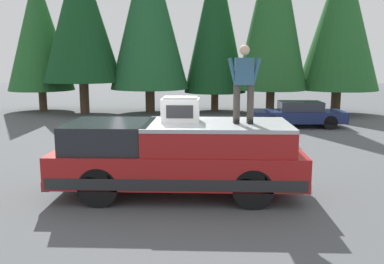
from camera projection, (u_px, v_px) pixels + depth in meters
The scene contains 11 objects.
ground_plane at pixel (150, 187), 9.85m from camera, with size 90.00×90.00×0.00m, color #4C4F51.
pickup_truck at pixel (178, 157), 9.24m from camera, with size 2.01×5.54×1.65m.
compressor_unit at pixel (181, 109), 9.22m from camera, with size 0.65×0.84×0.56m.
person_on_truck_bed at pixel (244, 82), 8.87m from camera, with size 0.29×0.72×1.69m.
parked_car_navy at pixel (298, 114), 18.73m from camera, with size 1.64×4.10×1.16m.
conifer_far_left at pixel (341, 19), 22.45m from camera, with size 4.42×4.42×9.15m.
conifer_left at pixel (273, 4), 22.06m from camera, with size 3.90×3.90×10.62m.
conifer_center_left at pixel (215, 20), 23.77m from camera, with size 3.64×3.64×9.47m.
conifer_center_right at pixel (149, 12), 22.96m from camera, with size 4.47×4.47×9.97m.
conifer_right at pixel (81, 15), 22.68m from camera, with size 4.36×4.36×9.21m.
conifer_far_right at pixel (39, 31), 24.02m from camera, with size 3.84×3.84×8.18m.
Camera 1 is at (-9.42, -1.34, 3.02)m, focal length 38.38 mm.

